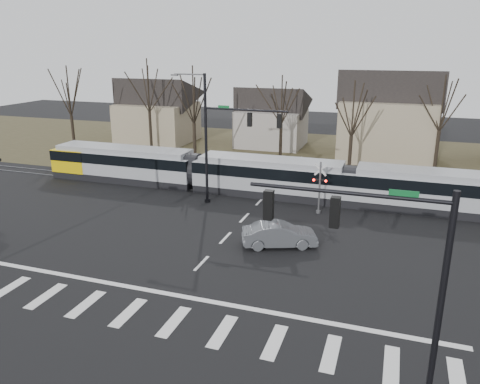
% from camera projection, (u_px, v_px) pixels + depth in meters
% --- Properties ---
extents(ground, '(140.00, 140.00, 0.00)m').
position_uv_depth(ground, '(187.00, 279.00, 25.52)').
color(ground, black).
extents(grass_verge, '(140.00, 28.00, 0.01)m').
position_uv_depth(grass_verge, '(304.00, 155.00, 54.43)').
color(grass_verge, '#38331E').
rests_on(grass_verge, ground).
extents(crosswalk, '(27.00, 2.60, 0.01)m').
position_uv_depth(crosswalk, '(151.00, 317.00, 21.91)').
color(crosswalk, silver).
rests_on(crosswalk, ground).
extents(stop_line, '(28.00, 0.35, 0.01)m').
position_uv_depth(stop_line, '(172.00, 294.00, 23.89)').
color(stop_line, silver).
rests_on(stop_line, ground).
extents(lane_dashes, '(0.18, 30.00, 0.01)m').
position_uv_depth(lane_dashes, '(266.00, 194.00, 39.98)').
color(lane_dashes, silver).
rests_on(lane_dashes, ground).
extents(rail_pair, '(90.00, 1.52, 0.06)m').
position_uv_depth(rail_pair, '(266.00, 195.00, 39.79)').
color(rail_pair, '#59595E').
rests_on(rail_pair, ground).
extents(tram, '(41.93, 3.11, 3.18)m').
position_uv_depth(tram, '(268.00, 175.00, 39.42)').
color(tram, gray).
rests_on(tram, ground).
extents(sedan, '(4.92, 5.85, 1.55)m').
position_uv_depth(sedan, '(279.00, 235.00, 29.47)').
color(sedan, '#54565B').
rests_on(sedan, ground).
extents(signal_pole_near_right, '(6.72, 0.44, 8.00)m').
position_uv_depth(signal_pole_near_right, '(383.00, 267.00, 15.45)').
color(signal_pole_near_right, black).
rests_on(signal_pole_near_right, ground).
extents(signal_pole_far, '(9.28, 0.44, 10.20)m').
position_uv_depth(signal_pole_far, '(225.00, 134.00, 35.85)').
color(signal_pole_far, black).
rests_on(signal_pole_far, ground).
extents(rail_crossing_signal, '(1.08, 0.36, 4.00)m').
position_uv_depth(rail_crossing_signal, '(319.00, 189.00, 34.98)').
color(rail_crossing_signal, '#59595B').
rests_on(rail_crossing_signal, ground).
extents(tree_row, '(59.20, 7.20, 10.00)m').
position_uv_depth(tree_row, '(313.00, 120.00, 46.90)').
color(tree_row, black).
rests_on(tree_row, ground).
extents(house_a, '(9.72, 8.64, 8.60)m').
position_uv_depth(house_a, '(157.00, 107.00, 61.05)').
color(house_a, gray).
rests_on(house_a, ground).
extents(house_b, '(8.64, 7.56, 7.65)m').
position_uv_depth(house_b, '(272.00, 114.00, 58.40)').
color(house_b, gray).
rests_on(house_b, ground).
extents(house_c, '(10.80, 8.64, 10.10)m').
position_uv_depth(house_c, '(389.00, 112.00, 51.00)').
color(house_c, gray).
rests_on(house_c, ground).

